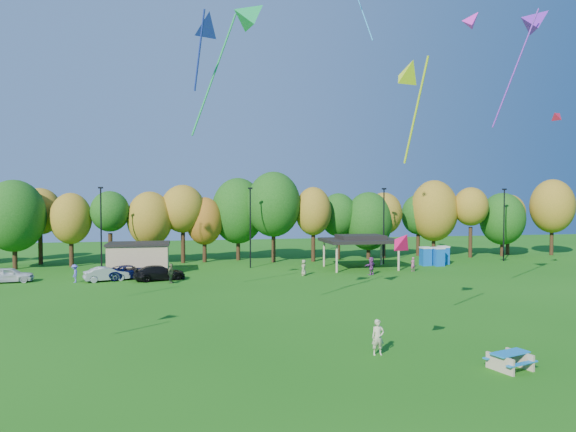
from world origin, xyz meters
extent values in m
plane|color=#19600F|center=(0.00, 0.00, 0.00)|extent=(160.00, 160.00, 0.00)
cylinder|color=black|center=(-23.75, 44.20, 1.78)|extent=(0.50, 0.50, 3.56)
ellipsoid|color=#144C0F|center=(-23.75, 44.20, 5.94)|extent=(6.62, 6.62, 8.00)
cylinder|color=black|center=(-22.13, 48.25, 1.90)|extent=(0.50, 0.50, 3.79)
ellipsoid|color=olive|center=(-22.13, 48.25, 6.32)|extent=(4.94, 4.94, 5.58)
cylinder|color=black|center=(-18.02, 45.01, 1.67)|extent=(0.50, 0.50, 3.34)
ellipsoid|color=olive|center=(-18.02, 45.01, 5.56)|extent=(4.61, 4.61, 5.88)
cylinder|color=black|center=(-13.72, 44.85, 1.91)|extent=(0.50, 0.50, 3.82)
ellipsoid|color=#144C0F|center=(-13.72, 44.85, 6.36)|extent=(4.43, 4.43, 4.73)
cylinder|color=black|center=(-9.30, 45.50, 1.63)|extent=(0.50, 0.50, 3.25)
ellipsoid|color=olive|center=(-9.30, 45.50, 5.42)|extent=(5.33, 5.33, 6.53)
cylinder|color=black|center=(-5.45, 46.07, 1.98)|extent=(0.50, 0.50, 3.96)
ellipsoid|color=olive|center=(-5.45, 46.07, 6.61)|extent=(5.31, 5.31, 5.82)
cylinder|color=black|center=(-2.85, 46.34, 1.52)|extent=(0.50, 0.50, 3.05)
ellipsoid|color=#995914|center=(-2.85, 46.34, 5.08)|extent=(4.54, 4.54, 5.87)
cylinder|color=black|center=(1.42, 47.53, 1.89)|extent=(0.50, 0.50, 3.77)
ellipsoid|color=#144C0F|center=(1.42, 47.53, 6.29)|extent=(6.69, 6.69, 8.35)
cylinder|color=black|center=(5.46, 44.54, 2.14)|extent=(0.50, 0.50, 4.28)
ellipsoid|color=#144C0F|center=(5.46, 44.54, 7.14)|extent=(6.64, 6.64, 8.01)
cylinder|color=black|center=(10.41, 44.21, 1.88)|extent=(0.50, 0.50, 3.76)
ellipsoid|color=olive|center=(10.41, 44.21, 6.27)|extent=(4.49, 4.49, 6.02)
cylinder|color=black|center=(14.29, 46.25, 1.72)|extent=(0.50, 0.50, 3.43)
ellipsoid|color=#144C0F|center=(14.29, 46.25, 5.72)|extent=(4.77, 4.77, 5.63)
cylinder|color=black|center=(18.11, 45.40, 1.48)|extent=(0.50, 0.50, 2.95)
ellipsoid|color=#144C0F|center=(18.11, 45.40, 4.92)|extent=(6.14, 6.14, 7.54)
cylinder|color=black|center=(20.39, 45.86, 1.76)|extent=(0.50, 0.50, 3.52)
ellipsoid|color=olive|center=(20.39, 45.86, 5.87)|extent=(4.78, 4.78, 5.53)
cylinder|color=black|center=(26.06, 47.51, 1.69)|extent=(0.50, 0.50, 3.39)
ellipsoid|color=#144C0F|center=(26.06, 47.51, 5.64)|extent=(4.54, 4.54, 5.46)
cylinder|color=black|center=(27.70, 46.23, 1.86)|extent=(0.50, 0.50, 3.72)
ellipsoid|color=olive|center=(27.70, 46.23, 6.20)|extent=(6.32, 6.32, 8.24)
cylinder|color=black|center=(31.99, 44.27, 2.03)|extent=(0.50, 0.50, 4.06)
ellipsoid|color=olive|center=(31.99, 44.27, 6.77)|extent=(4.50, 4.50, 5.13)
cylinder|color=black|center=(37.07, 44.81, 1.53)|extent=(0.50, 0.50, 3.05)
ellipsoid|color=#144C0F|center=(37.07, 44.81, 5.09)|extent=(5.97, 5.97, 7.05)
cylinder|color=black|center=(38.98, 46.35, 1.78)|extent=(0.50, 0.50, 3.55)
ellipsoid|color=olive|center=(38.98, 46.35, 5.92)|extent=(4.60, 4.60, 4.99)
cylinder|color=black|center=(44.51, 44.51, 2.03)|extent=(0.50, 0.50, 4.07)
ellipsoid|color=olive|center=(44.51, 44.51, 6.78)|extent=(5.83, 5.83, 7.42)
cylinder|color=black|center=(-14.00, 40.00, 4.50)|extent=(0.16, 0.16, 9.00)
cube|color=black|center=(-14.00, 40.00, 9.00)|extent=(0.50, 0.25, 0.18)
cylinder|color=black|center=(2.00, 40.00, 4.50)|extent=(0.16, 0.16, 9.00)
cube|color=black|center=(2.00, 40.00, 9.00)|extent=(0.50, 0.25, 0.18)
cylinder|color=black|center=(18.00, 40.00, 4.50)|extent=(0.16, 0.16, 9.00)
cube|color=black|center=(18.00, 40.00, 9.00)|extent=(0.50, 0.25, 0.18)
cylinder|color=black|center=(34.00, 40.00, 4.50)|extent=(0.16, 0.16, 9.00)
cube|color=black|center=(34.00, 40.00, 9.00)|extent=(0.50, 0.25, 0.18)
cube|color=tan|center=(-10.00, 38.00, 1.50)|extent=(6.00, 4.00, 3.00)
cube|color=black|center=(-10.00, 38.00, 3.12)|extent=(6.30, 4.30, 0.25)
cylinder|color=tan|center=(10.50, 34.50, 1.50)|extent=(0.24, 0.24, 3.00)
cylinder|color=tan|center=(17.50, 34.50, 1.50)|extent=(0.24, 0.24, 3.00)
cylinder|color=tan|center=(10.50, 39.50, 1.50)|extent=(0.24, 0.24, 3.00)
cylinder|color=tan|center=(17.50, 39.50, 1.50)|extent=(0.24, 0.24, 3.00)
cube|color=black|center=(14.00, 37.00, 3.15)|extent=(8.20, 6.20, 0.35)
cube|color=black|center=(14.00, 37.00, 3.55)|extent=(5.00, 3.50, 0.45)
cube|color=blue|center=(22.39, 37.93, 1.00)|extent=(1.10, 1.10, 2.00)
cube|color=silver|center=(22.39, 37.93, 2.09)|extent=(1.15, 1.15, 0.18)
cube|color=blue|center=(23.69, 37.30, 1.00)|extent=(1.10, 1.10, 2.00)
cube|color=silver|center=(23.69, 37.30, 2.09)|extent=(1.15, 1.15, 0.18)
cube|color=blue|center=(24.99, 38.57, 1.00)|extent=(1.10, 1.10, 2.00)
cube|color=silver|center=(24.99, 38.57, 2.09)|extent=(1.15, 1.15, 0.18)
cube|color=tan|center=(8.64, 3.20, 0.37)|extent=(0.54, 1.47, 0.74)
cube|color=tan|center=(9.92, 3.58, 0.37)|extent=(0.54, 1.47, 0.74)
cube|color=#167AC3|center=(9.28, 3.39, 0.77)|extent=(2.00, 1.27, 0.06)
cube|color=#167AC3|center=(9.46, 2.78, 0.45)|extent=(1.86, 0.77, 0.05)
cube|color=#167AC3|center=(9.10, 4.01, 0.45)|extent=(1.86, 0.77, 0.05)
imported|color=#C5BD93|center=(4.13, 6.68, 0.90)|extent=(0.68, 0.47, 1.80)
imported|color=white|center=(-21.41, 34.51, 0.72)|extent=(4.39, 2.15, 1.44)
imported|color=#A7A8AD|center=(-12.60, 33.58, 0.68)|extent=(4.36, 2.66, 1.36)
imported|color=#0B1142|center=(-10.54, 34.62, 0.67)|extent=(5.27, 3.63, 1.34)
imported|color=black|center=(-7.70, 33.07, 0.71)|extent=(5.24, 3.13, 1.42)
imported|color=#AB5071|center=(18.78, 33.69, 0.78)|extent=(0.64, 0.50, 1.55)
imported|color=olive|center=(-6.57, 31.19, 0.91)|extent=(0.88, 1.15, 1.82)
imported|color=#8E9062|center=(6.57, 33.15, 0.81)|extent=(0.65, 0.87, 1.62)
imported|color=#5A57C1|center=(-15.40, 33.32, 0.85)|extent=(0.67, 1.12, 1.69)
imported|color=#8A3989|center=(13.49, 32.25, 0.92)|extent=(1.69, 1.46, 1.84)
cone|color=red|center=(26.82, 22.08, 15.12)|extent=(1.60, 1.47, 1.32)
cone|color=#EC0D50|center=(4.24, 4.02, 5.98)|extent=(1.19, 1.42, 1.24)
cone|color=purple|center=(17.92, 13.08, 19.85)|extent=(2.79, 2.42, 2.36)
cylinder|color=purple|center=(15.64, 12.31, 16.25)|extent=(2.71, 1.01, 7.55)
cone|color=navy|center=(-4.15, 10.24, 17.13)|extent=(1.99, 2.29, 1.90)
cylinder|color=navy|center=(-4.56, 9.11, 15.33)|extent=(0.59, 1.41, 3.79)
cone|color=green|center=(-1.71, 9.65, 17.59)|extent=(2.46, 2.03, 2.17)
cylinder|color=green|center=(-3.77, 10.08, 14.44)|extent=(2.45, 0.61, 6.61)
cone|color=#DD24B8|center=(15.27, 16.66, 20.89)|extent=(2.05, 1.92, 1.62)
cylinder|color=#28AEFF|center=(11.98, 30.88, 26.00)|extent=(1.61, 1.57, 5.67)
cone|color=#D5F319|center=(5.53, 6.35, 14.18)|extent=(1.61, 1.95, 1.70)
cylinder|color=#D5F319|center=(5.22, 4.89, 11.93)|extent=(0.46, 1.79, 4.73)
camera|label=1|loc=(-5.43, -17.42, 7.89)|focal=32.00mm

